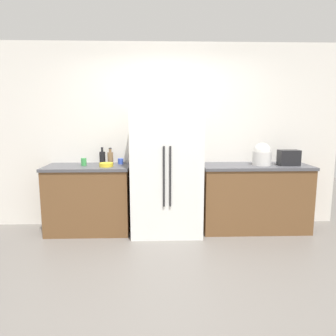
{
  "coord_description": "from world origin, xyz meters",
  "views": [
    {
      "loc": [
        -0.1,
        -2.93,
        1.59
      ],
      "look_at": [
        0.0,
        0.41,
        1.05
      ],
      "focal_mm": 33.49,
      "sensor_mm": 36.0,
      "label": 1
    }
  ],
  "objects": [
    {
      "name": "ground_plane",
      "position": [
        0.0,
        0.0,
        0.0
      ],
      "size": [
        10.28,
        10.28,
        0.0
      ],
      "primitive_type": "plane",
      "color": "slate"
    },
    {
      "name": "counter_right",
      "position": [
        1.27,
        1.36,
        0.47
      ],
      "size": [
        1.5,
        0.61,
        0.94
      ],
      "color": "brown",
      "rests_on": "ground_plane"
    },
    {
      "name": "counter_left",
      "position": [
        -1.07,
        1.36,
        0.47
      ],
      "size": [
        1.16,
        0.61,
        0.94
      ],
      "color": "brown",
      "rests_on": "ground_plane"
    },
    {
      "name": "rice_cooker",
      "position": [
        1.34,
        1.34,
        1.08
      ],
      "size": [
        0.25,
        0.25,
        0.31
      ],
      "color": "silver",
      "rests_on": "counter_right"
    },
    {
      "name": "kitchen_back_panel",
      "position": [
        0.0,
        1.71,
        1.32
      ],
      "size": [
        5.14,
        0.1,
        2.64
      ],
      "primitive_type": "cube",
      "color": "silver",
      "rests_on": "ground_plane"
    },
    {
      "name": "toaster",
      "position": [
        1.7,
        1.3,
        1.04
      ],
      "size": [
        0.28,
        0.17,
        0.21
      ],
      "primitive_type": "cube",
      "color": "black",
      "rests_on": "counter_right"
    },
    {
      "name": "bowl_a",
      "position": [
        -0.8,
        1.27,
        0.96
      ],
      "size": [
        0.18,
        0.18,
        0.05
      ],
      "primitive_type": "cylinder",
      "color": "yellow",
      "rests_on": "counter_left"
    },
    {
      "name": "bottle_b",
      "position": [
        -0.89,
        1.51,
        1.03
      ],
      "size": [
        0.08,
        0.08,
        0.24
      ],
      "color": "black",
      "rests_on": "counter_left"
    },
    {
      "name": "cup_b",
      "position": [
        -0.64,
        1.51,
        0.98
      ],
      "size": [
        0.08,
        0.08,
        0.08
      ],
      "primitive_type": "cylinder",
      "color": "blue",
      "rests_on": "counter_left"
    },
    {
      "name": "bottle_a",
      "position": [
        -0.77,
        1.46,
        1.03
      ],
      "size": [
        0.08,
        0.08,
        0.24
      ],
      "color": "brown",
      "rests_on": "counter_left"
    },
    {
      "name": "refrigerator",
      "position": [
        0.01,
        1.3,
        0.86
      ],
      "size": [
        0.95,
        0.72,
        1.71
      ],
      "color": "white",
      "rests_on": "ground_plane"
    },
    {
      "name": "cup_a",
      "position": [
        -1.12,
        1.36,
        0.99
      ],
      "size": [
        0.07,
        0.07,
        0.1
      ],
      "primitive_type": "cylinder",
      "color": "green",
      "rests_on": "counter_left"
    }
  ]
}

